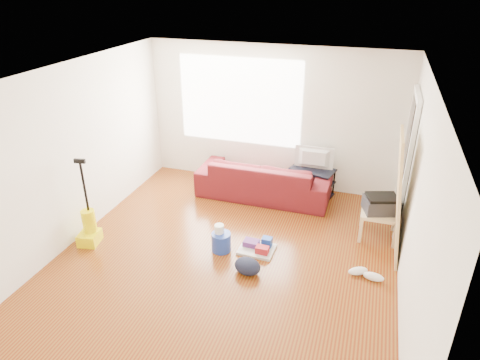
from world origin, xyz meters
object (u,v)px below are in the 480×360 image
(bucket, at_px, (221,250))
(vacuum, at_px, (89,228))
(sofa, at_px, (264,195))
(backpack, at_px, (247,272))
(tv_stand, at_px, (312,182))
(cleaning_tray, at_px, (258,247))
(side_table, at_px, (379,215))

(bucket, bearing_deg, vacuum, -168.10)
(sofa, xyz_separation_m, vacuum, (-2.02, -2.16, 0.24))
(sofa, relative_size, backpack, 6.23)
(tv_stand, height_order, cleaning_tray, tv_stand)
(bucket, height_order, backpack, bucket)
(side_table, bearing_deg, sofa, 159.51)
(sofa, distance_m, cleaning_tray, 1.66)
(side_table, height_order, bucket, side_table)
(sofa, height_order, bucket, sofa)
(bucket, xyz_separation_m, backpack, (0.50, -0.37, 0.00))
(bucket, bearing_deg, backpack, -36.39)
(cleaning_tray, bearing_deg, side_table, 29.56)
(tv_stand, distance_m, backpack, 2.46)
(cleaning_tray, height_order, vacuum, vacuum)
(tv_stand, height_order, backpack, tv_stand)
(sofa, relative_size, tv_stand, 2.78)
(side_table, distance_m, backpack, 2.15)
(bucket, bearing_deg, sofa, 85.43)
(tv_stand, bearing_deg, bucket, -100.42)
(tv_stand, bearing_deg, backpack, -86.08)
(tv_stand, bearing_deg, sofa, -147.01)
(tv_stand, distance_m, side_table, 1.52)
(sofa, distance_m, backpack, 2.17)
(tv_stand, relative_size, side_table, 1.55)
(cleaning_tray, relative_size, vacuum, 0.39)
(backpack, bearing_deg, tv_stand, 99.61)
(bucket, bearing_deg, side_table, 26.77)
(bucket, xyz_separation_m, cleaning_tray, (0.50, 0.15, 0.05))
(vacuum, bearing_deg, cleaning_tray, 2.17)
(tv_stand, height_order, vacuum, vacuum)
(side_table, distance_m, vacuum, 4.21)
(side_table, xyz_separation_m, cleaning_tray, (-1.58, -0.90, -0.30))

